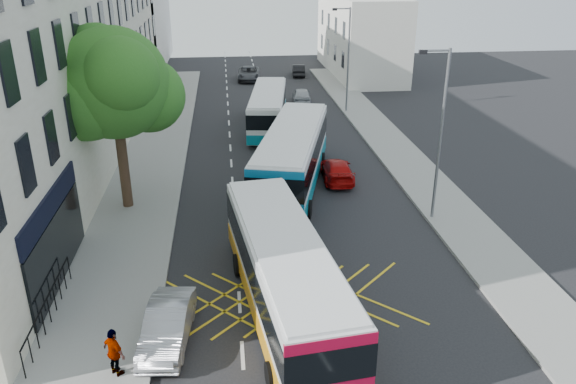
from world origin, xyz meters
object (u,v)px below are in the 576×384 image
object	(u,v)px
lamp_near	(439,127)
parked_car_silver	(168,325)
distant_car_grey	(249,74)
pedestrian_far	(114,352)
lamp_far	(347,55)
red_hatchback	(337,170)
distant_car_silver	(302,95)
bus_near	(284,274)
distant_car_dark	(299,70)
street_tree	(113,85)
bus_mid	(292,157)
bus_far	(268,109)

from	to	relation	value
lamp_near	parked_car_silver	world-z (taller)	lamp_near
distant_car_grey	pedestrian_far	size ratio (longest dim) A/B	2.96
lamp_near	pedestrian_far	bearing A→B (deg)	-143.93
lamp_far	red_hatchback	size ratio (longest dim) A/B	1.98
parked_car_silver	distant_car_silver	size ratio (longest dim) A/B	1.04
bus_near	parked_car_silver	world-z (taller)	bus_near
lamp_far	bus_near	xyz separation A→B (m)	(-7.81, -26.85, -3.01)
lamp_far	distant_car_silver	bearing A→B (deg)	129.83
bus_near	red_hatchback	size ratio (longest dim) A/B	2.74
lamp_near	bus_near	bearing A→B (deg)	-138.74
lamp_far	distant_car_dark	xyz separation A→B (m)	(-1.81, 15.17, -4.03)
street_tree	bus_mid	size ratio (longest dim) A/B	0.73
red_hatchback	lamp_far	bearing A→B (deg)	-100.35
red_hatchback	distant_car_dark	distance (m)	29.61
distant_car_dark	distant_car_silver	bearing A→B (deg)	89.21
street_tree	distant_car_grey	bearing A→B (deg)	76.06
lamp_far	bus_far	bearing A→B (deg)	-149.40
parked_car_silver	distant_car_dark	size ratio (longest dim) A/B	1.09
lamp_near	distant_car_silver	xyz separation A→B (m)	(-3.05, 23.66, -3.98)
lamp_near	parked_car_silver	xyz separation A→B (m)	(-11.80, -8.01, -3.98)
bus_far	distant_car_silver	xyz separation A→B (m)	(3.48, 7.52, -0.84)
lamp_far	bus_mid	xyz separation A→B (m)	(-6.11, -15.13, -2.89)
lamp_far	parked_car_silver	world-z (taller)	lamp_far
bus_mid	red_hatchback	world-z (taller)	bus_mid
parked_car_silver	red_hatchback	bearing A→B (deg)	64.59
parked_car_silver	distant_car_grey	size ratio (longest dim) A/B	0.82
street_tree	distant_car_grey	world-z (taller)	street_tree
bus_mid	red_hatchback	bearing A→B (deg)	30.68
distant_car_silver	bus_far	bearing A→B (deg)	70.68
lamp_near	parked_car_silver	bearing A→B (deg)	-145.81
lamp_far	red_hatchback	distance (m)	15.35
lamp_near	street_tree	bearing A→B (deg)	168.60
red_hatchback	bus_far	bearing A→B (deg)	-70.61
bus_far	distant_car_grey	xyz separation A→B (m)	(-0.58, 17.42, -0.82)
distant_car_silver	bus_mid	bearing A→B (deg)	86.26
bus_near	distant_car_silver	xyz separation A→B (m)	(4.76, 30.51, -0.97)
lamp_far	red_hatchback	xyz separation A→B (m)	(-3.48, -14.39, -4.03)
lamp_far	distant_car_dark	distance (m)	15.80
bus_mid	distant_car_grey	distance (m)	28.73
street_tree	lamp_far	size ratio (longest dim) A/B	1.10
bus_mid	red_hatchback	xyz separation A→B (m)	(2.63, 0.74, -1.14)
red_hatchback	distant_car_silver	size ratio (longest dim) A/B	1.08
distant_car_dark	street_tree	bearing A→B (deg)	73.55
bus_mid	distant_car_dark	world-z (taller)	bus_mid
bus_mid	parked_car_silver	xyz separation A→B (m)	(-5.68, -12.88, -1.09)
distant_car_grey	red_hatchback	bearing A→B (deg)	-79.71
parked_car_silver	distant_car_silver	world-z (taller)	parked_car_silver
street_tree	bus_near	world-z (taller)	street_tree
red_hatchback	distant_car_silver	distance (m)	18.06
bus_near	pedestrian_far	world-z (taller)	bus_near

